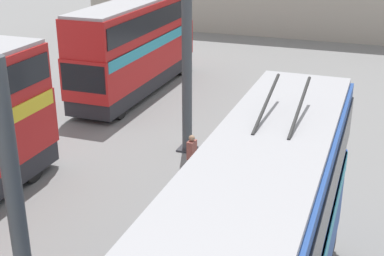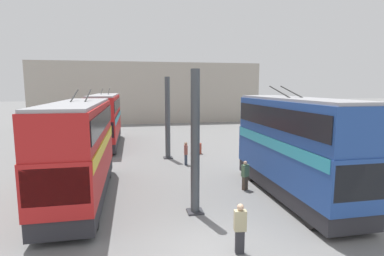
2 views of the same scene
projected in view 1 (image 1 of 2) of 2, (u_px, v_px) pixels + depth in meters
The scene contains 6 objects.
support_column_near at pixel (16, 207), 11.92m from camera, with size 0.74×0.74×6.62m.
support_column_far at pixel (187, 77), 21.45m from camera, with size 0.74×0.74×6.62m.
bus_left_far at pixel (264, 240), 11.03m from camera, with size 9.58×2.54×5.89m.
bus_right_far at pixel (136, 41), 29.07m from camera, with size 11.25×2.54×5.68m.
person_aisle_midway at pixel (192, 156), 19.88m from camera, with size 0.44×0.28×1.74m.
oil_drum at pixel (259, 139), 22.59m from camera, with size 0.62×0.62×0.92m.
Camera 1 is at (-5.12, -7.28, 9.23)m, focal length 50.00 mm.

